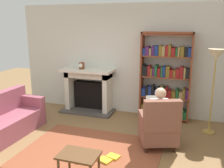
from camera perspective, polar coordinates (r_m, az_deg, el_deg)
ground at (r=4.31m, az=-6.57°, el=-17.37°), size 14.00×14.00×0.00m
back_wall at (r=6.15m, az=3.07°, el=5.67°), size 5.60×0.10×2.70m
area_rug at (r=4.54m, az=-4.94°, el=-15.48°), size 2.40×1.80×0.01m
fireplace at (r=6.36m, az=-5.41°, el=-1.10°), size 1.35×0.64×1.11m
mantel_clock at (r=6.20m, az=-7.05°, el=4.24°), size 0.14×0.14×0.17m
bookshelf at (r=5.82m, az=12.30°, el=1.33°), size 1.15×0.32×2.05m
armchair_reading at (r=4.57m, az=10.89°, el=-9.63°), size 0.82×0.81×0.97m
seated_reader at (r=4.60m, az=10.65°, el=-6.81°), size 0.49×0.59×1.14m
sofa_floral at (r=5.45m, az=-23.87°, el=-7.85°), size 0.77×1.72×0.85m
side_table at (r=3.60m, az=-7.71°, el=-16.86°), size 0.56×0.39×0.47m
scattered_books at (r=4.31m, az=-3.19°, el=-16.84°), size 0.72×0.50×0.03m
floor_lamp at (r=5.23m, az=22.93°, el=4.63°), size 0.32×0.32×1.75m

